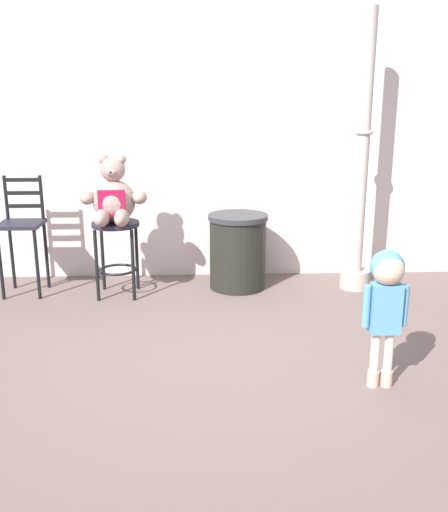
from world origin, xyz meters
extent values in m
plane|color=#65534F|center=(0.00, 0.00, 0.00)|extent=(24.00, 24.00, 0.00)
cube|color=beige|center=(0.00, 2.34, 1.65)|extent=(6.89, 0.30, 3.30)
cylinder|color=#21202D|center=(-0.87, 1.59, 0.69)|extent=(0.44, 0.44, 0.04)
cylinder|color=black|center=(-1.03, 1.42, 0.33)|extent=(0.03, 0.03, 0.67)
cylinder|color=black|center=(-0.70, 1.42, 0.33)|extent=(0.03, 0.03, 0.67)
cylinder|color=black|center=(-1.03, 1.75, 0.33)|extent=(0.03, 0.03, 0.67)
cylinder|color=black|center=(-0.70, 1.75, 0.33)|extent=(0.03, 0.03, 0.67)
torus|color=black|center=(-0.87, 1.59, 0.25)|extent=(0.35, 0.35, 0.02)
sphere|color=gray|center=(-0.87, 1.59, 0.90)|extent=(0.39, 0.39, 0.39)
cube|color=maroon|center=(-0.87, 1.43, 0.91)|extent=(0.24, 0.03, 0.23)
sphere|color=gray|center=(-0.87, 1.59, 1.19)|extent=(0.23, 0.23, 0.23)
ellipsoid|color=gray|center=(-0.87, 1.49, 1.18)|extent=(0.10, 0.07, 0.07)
sphere|color=black|center=(-0.87, 1.47, 1.18)|extent=(0.03, 0.03, 0.03)
sphere|color=gray|center=(-0.94, 1.59, 1.28)|extent=(0.09, 0.09, 0.09)
sphere|color=gray|center=(-0.79, 1.59, 1.28)|extent=(0.09, 0.09, 0.09)
ellipsoid|color=gray|center=(-1.10, 1.56, 0.94)|extent=(0.14, 0.22, 0.12)
ellipsoid|color=gray|center=(-0.63, 1.56, 0.94)|extent=(0.14, 0.22, 0.12)
ellipsoid|color=gray|center=(-0.95, 1.40, 0.78)|extent=(0.13, 0.33, 0.15)
ellipsoid|color=gray|center=(-0.78, 1.40, 0.78)|extent=(0.13, 0.33, 0.15)
cylinder|color=#D6A994|center=(1.03, -0.29, 0.05)|extent=(0.08, 0.08, 0.11)
cylinder|color=beige|center=(1.03, -0.29, 0.24)|extent=(0.06, 0.06, 0.27)
cylinder|color=#D6A994|center=(1.12, -0.29, 0.05)|extent=(0.08, 0.08, 0.11)
cylinder|color=beige|center=(1.12, -0.29, 0.24)|extent=(0.06, 0.06, 0.27)
cube|color=#5394BE|center=(1.07, -0.29, 0.54)|extent=(0.19, 0.11, 0.32)
cylinder|color=#5394BE|center=(0.95, -0.29, 0.55)|extent=(0.05, 0.05, 0.27)
cylinder|color=#5394BE|center=(1.19, -0.29, 0.55)|extent=(0.05, 0.05, 0.27)
sphere|color=#D8B293|center=(1.07, -0.29, 0.79)|extent=(0.20, 0.20, 0.20)
sphere|color=#4C8FC3|center=(1.07, -0.27, 0.80)|extent=(0.21, 0.21, 0.21)
cylinder|color=black|center=(0.28, 1.77, 0.34)|extent=(0.55, 0.55, 0.68)
cylinder|color=#2D2D33|center=(0.28, 1.77, 0.71)|extent=(0.58, 0.58, 0.05)
cylinder|color=#B4A195|center=(1.43, 1.70, 0.09)|extent=(0.29, 0.29, 0.18)
cylinder|color=#ABA299|center=(1.43, 1.70, 1.39)|extent=(0.12, 0.12, 2.41)
torus|color=#ADA89E|center=(1.43, 1.70, 1.51)|extent=(0.17, 0.17, 0.04)
cube|color=#21202D|center=(-1.75, 1.66, 0.68)|extent=(0.39, 0.39, 0.03)
cylinder|color=black|center=(-1.92, 1.50, 0.33)|extent=(0.03, 0.03, 0.66)
cylinder|color=black|center=(-1.59, 1.50, 0.33)|extent=(0.03, 0.03, 0.66)
cylinder|color=black|center=(-1.92, 1.83, 0.33)|extent=(0.03, 0.03, 0.66)
cylinder|color=black|center=(-1.59, 1.83, 0.33)|extent=(0.03, 0.03, 0.66)
cylinder|color=black|center=(-1.92, 1.83, 0.90)|extent=(0.03, 0.03, 0.42)
cylinder|color=black|center=(-1.59, 1.83, 0.90)|extent=(0.03, 0.03, 0.42)
cube|color=black|center=(-1.75, 1.83, 0.82)|extent=(0.33, 0.02, 0.04)
cube|color=black|center=(-1.75, 1.83, 0.94)|extent=(0.33, 0.02, 0.04)
cube|color=black|center=(-1.75, 1.83, 1.07)|extent=(0.33, 0.02, 0.04)
camera|label=1|loc=(-0.07, -3.59, 1.80)|focal=39.95mm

